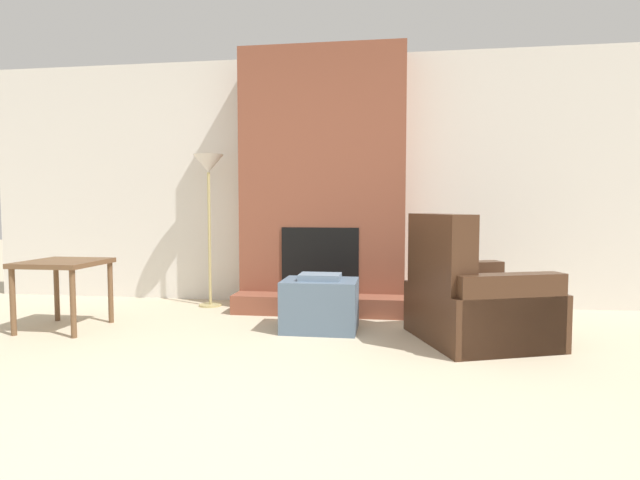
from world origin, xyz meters
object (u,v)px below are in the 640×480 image
at_px(ottoman, 320,304).
at_px(armchair, 471,303).
at_px(floor_lamp_left, 209,176).
at_px(side_table, 63,271).

height_order(ottoman, armchair, armchair).
bearing_deg(ottoman, floor_lamp_left, 146.12).
bearing_deg(armchair, ottoman, 62.12).
xyz_separation_m(ottoman, armchair, (1.19, -0.17, 0.07)).
relative_size(ottoman, side_table, 1.01).
xyz_separation_m(armchair, side_table, (-3.33, -0.08, 0.20)).
relative_size(ottoman, armchair, 0.52).
bearing_deg(floor_lamp_left, side_table, -128.04).
bearing_deg(ottoman, armchair, -7.96).
bearing_deg(armchair, side_table, 71.53).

